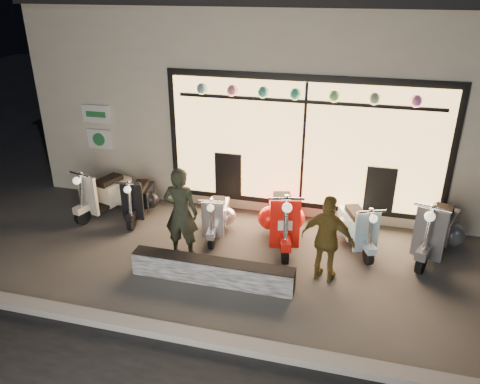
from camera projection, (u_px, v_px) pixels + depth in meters
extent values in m
plane|color=#383533|center=(237.00, 262.00, 8.07)|extent=(40.00, 40.00, 0.00)
cube|color=slate|center=(199.00, 338.00, 6.28)|extent=(40.00, 0.25, 0.12)
cube|color=beige|center=(289.00, 87.00, 11.63)|extent=(10.00, 6.00, 4.00)
cube|color=black|center=(304.00, 144.00, 8.98)|extent=(5.45, 0.06, 2.65)
cube|color=#FFBF6B|center=(304.00, 145.00, 8.94)|extent=(5.20, 0.04, 2.40)
cube|color=black|center=(306.00, 102.00, 8.55)|extent=(4.90, 0.06, 0.06)
cube|color=white|center=(96.00, 114.00, 9.85)|extent=(0.65, 0.04, 0.38)
cube|color=white|center=(100.00, 139.00, 10.08)|extent=(0.55, 0.04, 0.42)
cube|color=black|center=(212.00, 271.00, 7.47)|extent=(2.65, 0.28, 0.40)
cylinder|color=black|center=(211.00, 241.00, 8.42)|extent=(0.12, 0.30, 0.29)
cylinder|color=black|center=(219.00, 219.00, 9.20)|extent=(0.14, 0.30, 0.29)
cube|color=#B9B8BD|center=(213.00, 220.00, 8.45)|extent=(0.40, 0.11, 0.70)
cube|color=#B9B8BD|center=(218.00, 213.00, 9.05)|extent=(0.44, 0.64, 0.39)
cube|color=black|center=(217.00, 203.00, 8.87)|extent=(0.30, 0.51, 0.10)
sphere|color=#FFF2CC|center=(210.00, 208.00, 8.14)|extent=(0.15, 0.15, 0.13)
cylinder|color=black|center=(285.00, 253.00, 7.97)|extent=(0.20, 0.39, 0.38)
cylinder|color=black|center=(281.00, 222.00, 8.99)|extent=(0.22, 0.40, 0.38)
cube|color=red|center=(285.00, 224.00, 8.01)|extent=(0.52, 0.20, 0.91)
cube|color=red|center=(282.00, 214.00, 8.79)|extent=(0.64, 0.87, 0.51)
cube|color=black|center=(283.00, 201.00, 8.56)|extent=(0.45, 0.68, 0.13)
sphere|color=#FFF2CC|center=(287.00, 208.00, 7.60)|extent=(0.20, 0.20, 0.17)
cylinder|color=black|center=(131.00, 223.00, 9.03)|extent=(0.14, 0.32, 0.31)
cylinder|color=black|center=(144.00, 202.00, 9.85)|extent=(0.16, 0.32, 0.31)
cube|color=black|center=(132.00, 202.00, 9.05)|extent=(0.42, 0.13, 0.75)
cube|color=black|center=(142.00, 196.00, 9.69)|extent=(0.48, 0.69, 0.42)
cube|color=black|center=(140.00, 186.00, 9.50)|extent=(0.34, 0.55, 0.11)
sphere|color=#FFF2CC|center=(127.00, 190.00, 8.72)|extent=(0.16, 0.16, 0.14)
cylinder|color=black|center=(83.00, 216.00, 9.24)|extent=(0.19, 0.35, 0.34)
cylinder|color=black|center=(118.00, 198.00, 10.01)|extent=(0.21, 0.36, 0.34)
cube|color=beige|center=(88.00, 195.00, 9.24)|extent=(0.46, 0.19, 0.81)
cube|color=beige|center=(114.00, 191.00, 9.85)|extent=(0.59, 0.78, 0.46)
cube|color=black|center=(109.00, 180.00, 9.66)|extent=(0.42, 0.61, 0.12)
sphere|color=#FFF2CC|center=(77.00, 181.00, 8.91)|extent=(0.18, 0.18, 0.15)
cylinder|color=black|center=(368.00, 256.00, 7.96)|extent=(0.20, 0.32, 0.31)
cylinder|color=black|center=(350.00, 230.00, 8.78)|extent=(0.22, 0.33, 0.31)
cube|color=#9AC9DA|center=(366.00, 232.00, 7.98)|extent=(0.42, 0.22, 0.75)
cube|color=#9AC9DA|center=(353.00, 223.00, 8.62)|extent=(0.60, 0.74, 0.42)
cube|color=black|center=(356.00, 213.00, 8.43)|extent=(0.43, 0.57, 0.11)
sphere|color=#FFF2CC|center=(373.00, 219.00, 7.65)|extent=(0.18, 0.18, 0.14)
cylinder|color=black|center=(421.00, 263.00, 7.70)|extent=(0.24, 0.39, 0.38)
cylinder|color=black|center=(439.00, 235.00, 8.52)|extent=(0.26, 0.40, 0.38)
cube|color=#55575C|center=(430.00, 234.00, 7.70)|extent=(0.50, 0.25, 0.91)
cube|color=#55575C|center=(440.00, 227.00, 8.34)|extent=(0.71, 0.89, 0.51)
cube|color=black|center=(441.00, 213.00, 8.13)|extent=(0.51, 0.69, 0.13)
sphere|color=#FFF2CC|center=(430.00, 216.00, 7.34)|extent=(0.21, 0.21, 0.17)
imported|color=black|center=(181.00, 213.00, 7.95)|extent=(0.62, 0.42, 1.64)
imported|color=brown|center=(328.00, 239.00, 7.31)|extent=(0.92, 0.55, 1.47)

